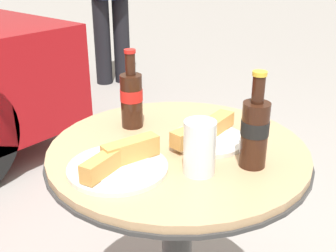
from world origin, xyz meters
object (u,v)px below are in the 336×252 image
Objects in this scene: cola_bottle_left at (255,130)px; cola_bottle_right at (132,97)px; bistro_table at (177,213)px; drinking_glass at (199,150)px; lunch_plate_far at (119,163)px; lunch_plate_near at (207,134)px.

cola_bottle_left reaches higher than cola_bottle_right.
drinking_glass is at bearing -121.75° from bistro_table.
cola_bottle_left is at bearing -88.15° from cola_bottle_right.
cola_bottle_left reaches higher than lunch_plate_far.
lunch_plate_near is 0.98× the size of lunch_plate_far.
cola_bottle_right is 1.76× the size of drinking_glass.
cola_bottle_left is at bearing -46.16° from lunch_plate_far.
drinking_glass is 0.18m from lunch_plate_near.
lunch_plate_near is (0.08, -0.04, 0.23)m from bistro_table.
cola_bottle_left is at bearing -104.19° from lunch_plate_near.
drinking_glass is 0.19m from lunch_plate_far.
bistro_table is 0.25m from lunch_plate_near.
lunch_plate_near is (0.05, -0.23, -0.07)m from cola_bottle_right.
bistro_table is at bearing 152.82° from lunch_plate_near.
cola_bottle_left reaches higher than bistro_table.
lunch_plate_far is at bearing -143.08° from cola_bottle_right.
cola_bottle_left is (0.03, -0.20, 0.30)m from bistro_table.
bistro_table is at bearing 58.25° from drinking_glass.
lunch_plate_far is at bearing 133.84° from cola_bottle_left.
lunch_plate_far is at bearing 126.24° from drinking_glass.
bistro_table is 3.20× the size of lunch_plate_far.
cola_bottle_right is 0.27m from lunch_plate_far.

